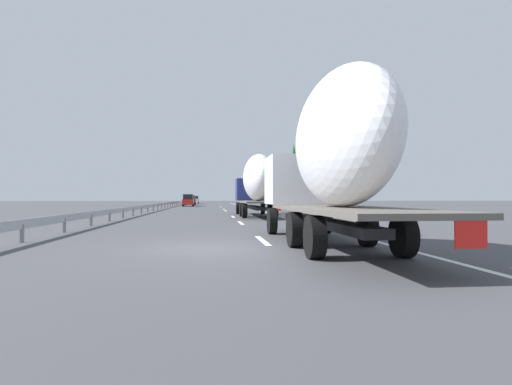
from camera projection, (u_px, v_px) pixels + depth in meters
The scene contains 19 objects.
ground_plane at pixel (209, 209), 52.15m from camera, with size 260.00×260.00×0.00m, color #424247.
lane_stripe_0 at pixel (262, 240), 14.57m from camera, with size 3.20×0.20×0.01m, color white.
lane_stripe_1 at pixel (241, 223), 24.60m from camera, with size 3.20×0.20×0.01m, color white.
lane_stripe_2 at pixel (233, 217), 32.58m from camera, with size 3.20×0.20×0.01m, color white.
lane_stripe_3 at pixel (226, 211), 47.14m from camera, with size 3.20×0.20×0.01m, color white.
lane_stripe_4 at pixel (224, 209), 53.31m from camera, with size 3.20×0.20×0.01m, color white.
lane_stripe_5 at pixel (221, 207), 66.36m from camera, with size 3.20×0.20×0.01m, color white.
lane_stripe_6 at pixel (221, 207), 68.33m from camera, with size 3.20×0.20×0.01m, color white.
edge_line_right at pixel (250, 208), 57.72m from camera, with size 110.00×0.20×0.01m, color white.
truck_lead at pixel (256, 183), 32.87m from camera, with size 13.06×2.55×4.64m.
truck_trailing at pixel (331, 155), 12.76m from camera, with size 12.81×2.55×4.93m.
car_black_suv at pixel (191, 200), 81.60m from camera, with size 4.14×1.85×1.83m.
car_white_van at pixel (195, 200), 103.02m from camera, with size 4.79×1.90×1.81m.
car_red_compact at pixel (188, 200), 70.16m from camera, with size 4.41×1.79×1.97m.
road_sign at pixel (264, 192), 52.63m from camera, with size 0.10×0.90×3.16m.
tree_0 at pixel (294, 169), 50.24m from camera, with size 2.46×2.46×7.71m.
tree_1 at pixel (265, 187), 82.68m from camera, with size 3.86×3.86×5.75m.
tree_2 at pixel (311, 168), 44.03m from camera, with size 3.39×3.39×7.40m.
guardrail_median at pixel (162, 204), 54.49m from camera, with size 94.00×0.10×0.76m.
Camera 1 is at (-12.48, -0.00, 1.46)m, focal length 30.21 mm.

